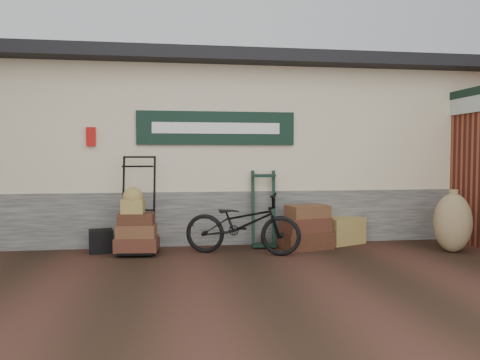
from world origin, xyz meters
The scene contains 9 objects.
ground centered at (0.00, 0.00, 0.00)m, with size 80.00×80.00×0.00m, color black.
station_building centered at (-0.01, 2.74, 1.61)m, with size 14.40×4.10×3.20m.
porter_trolley centered at (-1.55, 0.55, 0.76)m, with size 0.76×0.57×1.53m, color black, non-canonical shape.
green_barrow centered at (0.46, 0.81, 0.62)m, with size 0.45×0.38×1.25m, color black, non-canonical shape.
suitcase_stack centered at (1.10, 0.53, 0.36)m, with size 0.80×0.50×0.71m, color #3B1C12, non-canonical shape.
wicker_hamper centered at (1.84, 0.85, 0.22)m, with size 0.69×0.45×0.45m, color olive.
black_trunk centered at (-2.13, 0.67, 0.18)m, with size 0.35×0.30×0.35m, color black.
bicycle centered at (0.02, 0.23, 0.52)m, with size 1.78×0.62×1.03m, color black.
burlap_sack_left centered at (3.27, -0.08, 0.46)m, with size 0.57×0.48×0.92m, color olive.
Camera 1 is at (-1.03, -6.73, 1.50)m, focal length 35.00 mm.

